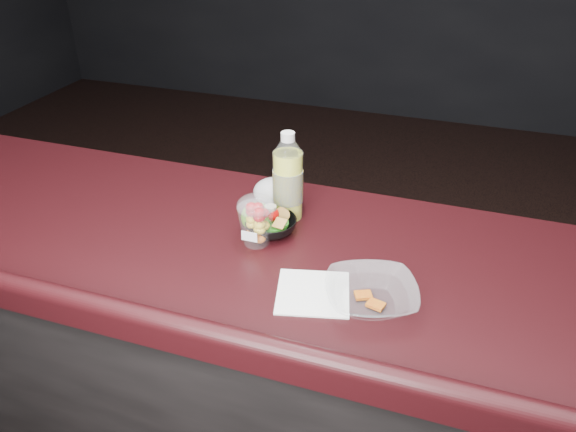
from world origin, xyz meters
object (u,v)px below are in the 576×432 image
object	(u,v)px
lemonade_bottle	(288,183)
takeout_bowl	(371,295)
fruit_cup	(256,219)
snack_bowl	(270,224)
green_apple	(257,217)

from	to	relation	value
lemonade_bottle	takeout_bowl	size ratio (longest dim) A/B	0.97
lemonade_bottle	fruit_cup	world-z (taller)	lemonade_bottle
snack_bowl	green_apple	bearing A→B (deg)	176.87
green_apple	lemonade_bottle	bearing A→B (deg)	59.68
fruit_cup	snack_bowl	bearing A→B (deg)	72.48
takeout_bowl	fruit_cup	bearing A→B (deg)	156.13
lemonade_bottle	fruit_cup	xyz separation A→B (m)	(-0.03, -0.15, -0.03)
takeout_bowl	snack_bowl	bearing A→B (deg)	147.18
green_apple	takeout_bowl	xyz separation A→B (m)	(0.34, -0.20, -0.01)
lemonade_bottle	takeout_bowl	bearing A→B (deg)	-45.14
lemonade_bottle	green_apple	bearing A→B (deg)	-120.32
snack_bowl	lemonade_bottle	bearing A→B (deg)	80.19
fruit_cup	takeout_bowl	xyz separation A→B (m)	(0.32, -0.14, -0.04)
takeout_bowl	green_apple	bearing A→B (deg)	149.87
green_apple	snack_bowl	bearing A→B (deg)	-3.13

